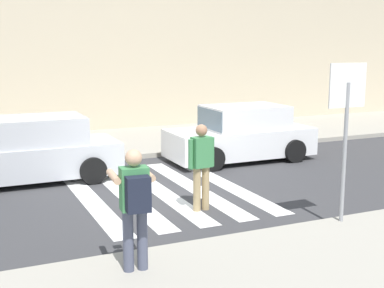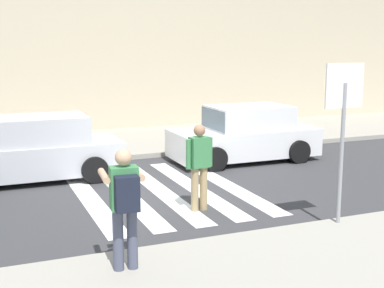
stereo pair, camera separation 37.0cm
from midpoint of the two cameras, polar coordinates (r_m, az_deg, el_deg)
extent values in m
plane|color=#38383A|center=(11.88, -2.16, -5.26)|extent=(120.00, 120.00, 0.00)
cube|color=#9E998C|center=(17.48, -8.95, 0.04)|extent=(60.00, 4.80, 0.14)
cube|color=beige|center=(21.49, -11.97, 10.29)|extent=(56.00, 4.00, 6.39)
cube|color=silver|center=(11.64, -9.95, -5.74)|extent=(0.44, 5.20, 0.01)
cube|color=silver|center=(11.83, -6.15, -5.37)|extent=(0.44, 5.20, 0.01)
cube|color=silver|center=(12.06, -2.49, -5.00)|extent=(0.44, 5.20, 0.01)
cube|color=silver|center=(12.35, 1.02, -4.62)|extent=(0.44, 5.20, 0.01)
cube|color=silver|center=(12.67, 4.35, -4.24)|extent=(0.44, 5.20, 0.01)
cylinder|color=gray|center=(9.64, 16.72, -1.07)|extent=(0.07, 0.07, 2.47)
cube|color=white|center=(9.49, 17.05, 5.96)|extent=(0.76, 0.03, 0.76)
cube|color=red|center=(9.51, 16.98, 5.97)|extent=(0.66, 0.02, 0.66)
cylinder|color=#474C60|center=(7.58, -6.48, -10.15)|extent=(0.15, 0.15, 0.88)
cylinder|color=#474C60|center=(7.61, -4.98, -10.02)|extent=(0.15, 0.15, 0.88)
cube|color=#3D844C|center=(7.37, -5.83, -4.69)|extent=(0.40, 0.27, 0.60)
sphere|color=tan|center=(7.26, -5.90, -1.42)|extent=(0.23, 0.23, 0.23)
cylinder|color=tan|center=(7.50, -7.99, -3.40)|extent=(0.15, 0.59, 0.10)
cylinder|color=tan|center=(7.59, -4.40, -3.16)|extent=(0.15, 0.59, 0.10)
cube|color=black|center=(7.70, -6.45, -2.75)|extent=(0.15, 0.11, 0.10)
cube|color=black|center=(7.15, -5.46, -5.32)|extent=(0.34, 0.23, 0.48)
cylinder|color=tan|center=(10.53, 1.31, -4.87)|extent=(0.15, 0.15, 0.88)
cylinder|color=tan|center=(10.63, 2.24, -4.73)|extent=(0.15, 0.15, 0.88)
cube|color=#3D844C|center=(10.41, 1.80, -0.87)|extent=(0.40, 0.28, 0.60)
sphere|color=#A37556|center=(10.33, 1.82, 1.46)|extent=(0.23, 0.23, 0.23)
cylinder|color=#3D844C|center=(10.29, 0.65, -1.11)|extent=(0.10, 0.10, 0.58)
cylinder|color=#3D844C|center=(10.53, 2.93, -0.85)|extent=(0.10, 0.10, 0.58)
cube|color=#B7BABF|center=(13.40, -15.68, -1.49)|extent=(4.10, 1.70, 0.76)
cube|color=#B7BABF|center=(13.29, -15.19, 1.51)|extent=(2.20, 1.56, 0.64)
cube|color=slate|center=(13.44, -11.08, 1.78)|extent=(0.10, 1.50, 0.51)
cylinder|color=black|center=(12.82, -9.53, -2.73)|extent=(0.64, 0.22, 0.64)
cylinder|color=black|center=(14.45, -11.03, -1.26)|extent=(0.64, 0.22, 0.64)
cube|color=white|center=(15.10, 6.23, 0.20)|extent=(4.10, 1.70, 0.76)
cube|color=white|center=(15.06, 6.79, 2.86)|extent=(2.20, 1.56, 0.64)
cube|color=slate|center=(14.57, 3.10, 2.65)|extent=(0.10, 1.50, 0.54)
cube|color=slate|center=(15.55, 9.92, 3.02)|extent=(0.10, 1.50, 0.51)
cylinder|color=black|center=(13.83, 3.25, -1.61)|extent=(0.64, 0.22, 0.64)
cylinder|color=black|center=(15.35, 0.52, -0.36)|extent=(0.64, 0.22, 0.64)
cylinder|color=black|center=(15.08, 12.01, -0.80)|extent=(0.64, 0.22, 0.64)
cylinder|color=black|center=(16.48, 8.70, 0.29)|extent=(0.64, 0.22, 0.64)
camera|label=1|loc=(0.18, -89.09, 0.17)|focal=50.00mm
camera|label=2|loc=(0.18, 90.91, -0.17)|focal=50.00mm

